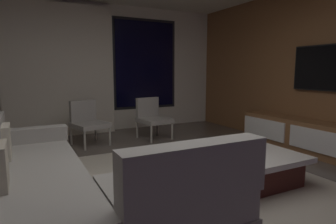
{
  "coord_description": "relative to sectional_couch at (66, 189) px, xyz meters",
  "views": [
    {
      "loc": [
        -1.26,
        -2.54,
        1.31
      ],
      "look_at": [
        0.25,
        0.39,
        0.83
      ],
      "focal_mm": 30.65,
      "sensor_mm": 36.0,
      "label": 1
    }
  ],
  "objects": [
    {
      "name": "coffee_table",
      "position": [
        1.98,
        0.02,
        -0.1
      ],
      "size": [
        1.16,
        1.16,
        0.36
      ],
      "color": "#471E17",
      "rests_on": "floor"
    },
    {
      "name": "accent_chair_near_window",
      "position": [
        1.94,
        2.52,
        0.14
      ],
      "size": [
        0.63,
        0.64,
        0.78
      ],
      "color": "#B2ADA0",
      "rests_on": "floor"
    },
    {
      "name": "mounted_tv",
      "position": [
        3.92,
        0.28,
        1.06
      ],
      "size": [
        0.05,
        1.24,
        0.72
      ],
      "color": "black"
    },
    {
      "name": "back_wall_with_window",
      "position": [
        0.91,
        3.65,
        1.05
      ],
      "size": [
        6.6,
        0.3,
        2.7
      ],
      "color": "silver",
      "rests_on": "floor"
    },
    {
      "name": "sectional_couch",
      "position": [
        0.0,
        0.0,
        0.0
      ],
      "size": [
        1.98,
        2.5,
        0.82
      ],
      "color": "gray",
      "rests_on": "floor"
    },
    {
      "name": "floor",
      "position": [
        0.97,
        0.03,
        -0.29
      ],
      "size": [
        9.2,
        9.2,
        0.0
      ],
      "primitive_type": "plane",
      "color": "#564C44"
    },
    {
      "name": "accent_chair_by_curtain",
      "position": [
        0.72,
        2.6,
        0.14
      ],
      "size": [
        0.68,
        0.69,
        0.78
      ],
      "color": "#B2ADA0",
      "rests_on": "floor"
    },
    {
      "name": "media_console",
      "position": [
        3.74,
        0.08,
        -0.04
      ],
      "size": [
        0.46,
        3.1,
        0.52
      ],
      "color": "brown",
      "rests_on": "floor"
    },
    {
      "name": "book_stack_on_coffee_table",
      "position": [
        2.17,
        0.09,
        0.09
      ],
      "size": [
        0.29,
        0.17,
        0.05
      ],
      "color": "#5F9D7F",
      "rests_on": "coffee_table"
    },
    {
      "name": "area_rug",
      "position": [
        1.32,
        -0.07,
        -0.28
      ],
      "size": [
        3.2,
        3.8,
        0.01
      ],
      "primitive_type": "cube",
      "color": "#ADA391",
      "rests_on": "floor"
    }
  ]
}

